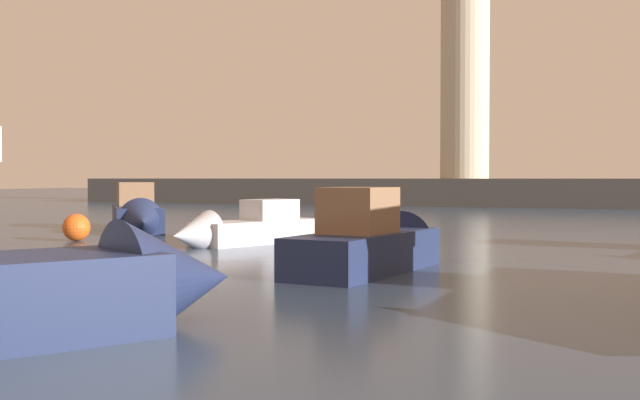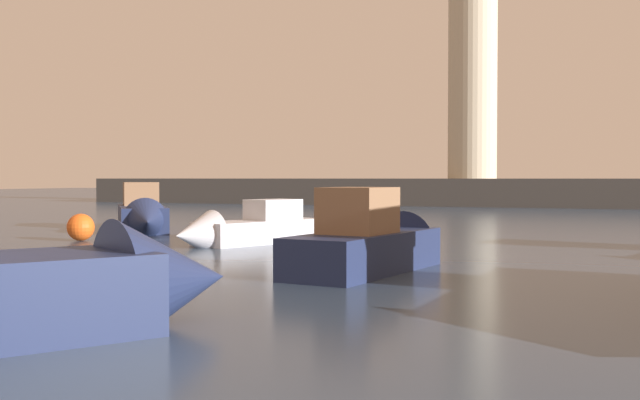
# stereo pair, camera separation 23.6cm
# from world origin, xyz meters

# --- Properties ---
(ground_plane) EXTENTS (220.00, 220.00, 0.00)m
(ground_plane) POSITION_xyz_m (0.00, 29.37, 0.00)
(ground_plane) COLOR #2D3D51
(breakwater) EXTENTS (77.93, 6.04, 2.10)m
(breakwater) POSITION_xyz_m (0.00, 58.74, 1.05)
(breakwater) COLOR #423F3D
(breakwater) RESTS_ON ground_plane
(lighthouse) EXTENTS (3.71, 3.71, 18.15)m
(lighthouse) POSITION_xyz_m (-6.00, 58.74, 10.69)
(lighthouse) COLOR beige
(lighthouse) RESTS_ON breakwater
(motorboat_1) EXTENTS (5.60, 6.53, 2.25)m
(motorboat_1) POSITION_xyz_m (-12.41, 24.65, 0.67)
(motorboat_1) COLOR #1E284C
(motorboat_1) RESTS_ON ground_plane
(motorboat_3) EXTENTS (3.46, 5.84, 1.75)m
(motorboat_3) POSITION_xyz_m (-5.92, 20.80, 0.48)
(motorboat_3) COLOR silver
(motorboat_3) RESTS_ON ground_plane
(motorboat_4) EXTENTS (2.47, 6.32, 2.24)m
(motorboat_4) POSITION_xyz_m (0.22, 15.99, 0.61)
(motorboat_4) COLOR #1E284C
(motorboat_4) RESTS_ON ground_plane
(motorboat_5) EXTENTS (5.19, 6.74, 3.07)m
(motorboat_5) POSITION_xyz_m (-1.83, 6.31, 0.85)
(motorboat_5) COLOR #1E284C
(motorboat_5) RESTS_ON ground_plane
(mooring_buoy) EXTENTS (0.92, 0.92, 0.92)m
(mooring_buoy) POSITION_xyz_m (-11.68, 20.00, 0.46)
(mooring_buoy) COLOR #EA5919
(mooring_buoy) RESTS_ON ground_plane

